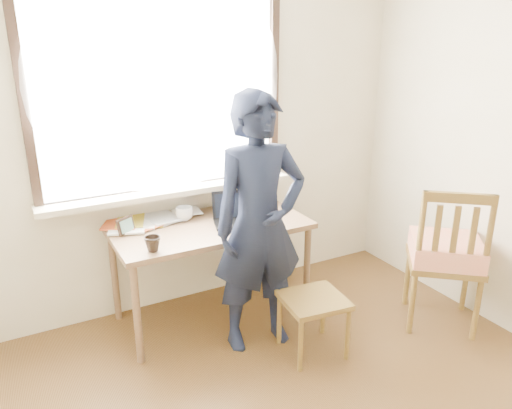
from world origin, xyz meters
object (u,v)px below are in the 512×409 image
desk (210,234)px  side_chair (446,253)px  laptop (235,215)px  work_chair (314,306)px  person (260,225)px  mug_white (184,214)px  mug_dark (153,244)px

desk → side_chair: (1.41, -0.86, -0.10)m
laptop → work_chair: size_ratio=0.84×
laptop → work_chair: bearing=-71.5°
laptop → side_chair: side_chair is taller
desk → laptop: 0.22m
person → mug_white: bearing=121.4°
work_chair → mug_dark: bearing=152.2°
mug_dark → person: 0.68m
laptop → person: person is taller
work_chair → side_chair: side_chair is taller
person → laptop: bearing=93.0°
mug_white → work_chair: bearing=-58.8°
side_chair → person: person is taller
desk → mug_dark: (-0.49, -0.24, 0.12)m
laptop → side_chair: bearing=-33.7°
desk → mug_dark: bearing=-153.5°
laptop → mug_white: bearing=146.5°
work_chair → side_chair: bearing=-8.2°
mug_white → mug_dark: mug_white is taller
laptop → person: bearing=-92.6°
mug_dark → side_chair: side_chair is taller
desk → mug_white: mug_white is taller
mug_white → mug_dark: bearing=-131.3°
laptop → work_chair: 0.84m
mug_white → desk: bearing=-52.4°
desk → work_chair: bearing=-60.5°
mug_white → mug_dark: size_ratio=1.24×
laptop → mug_dark: bearing=-162.8°
desk → work_chair: 0.88m
work_chair → person: size_ratio=0.25×
laptop → work_chair: (0.23, -0.68, -0.45)m
side_chair → person: 1.36m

